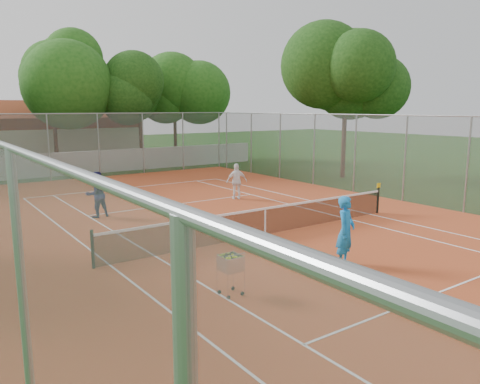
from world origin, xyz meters
TOP-DOWN VIEW (x-y plane):
  - ground at (0.00, 0.00)m, footprint 120.00×120.00m
  - court_pad at (0.00, 0.00)m, footprint 18.00×34.00m
  - court_lines at (0.00, 0.00)m, footprint 10.98×23.78m
  - tennis_net at (0.00, 0.00)m, footprint 11.88×0.10m
  - perimeter_fence at (0.00, 0.00)m, footprint 18.00×34.00m
  - boundary_wall at (0.00, 19.00)m, footprint 26.00×0.30m
  - clubhouse at (-2.00, 29.00)m, footprint 16.40×9.00m
  - tropical_trees at (0.00, 22.00)m, footprint 29.00×19.00m
  - player_near at (-0.15, -3.76)m, footprint 0.84×0.71m
  - player_far_left at (-3.83, 5.96)m, footprint 0.96×0.78m
  - player_far_right at (2.92, 5.92)m, footprint 1.08×0.75m
  - ball_hopper at (-3.91, -3.69)m, footprint 0.53×0.53m

SIDE VIEW (x-z plane):
  - ground at x=0.00m, z-range 0.00..0.00m
  - court_pad at x=0.00m, z-range 0.00..0.02m
  - court_lines at x=0.00m, z-range 0.02..0.03m
  - tennis_net at x=0.00m, z-range 0.02..1.00m
  - ball_hopper at x=-3.91m, z-range 0.02..1.07m
  - boundary_wall at x=0.00m, z-range 0.00..1.50m
  - player_far_right at x=2.92m, z-range 0.02..1.72m
  - player_far_left at x=-3.83m, z-range 0.02..1.85m
  - player_near at x=-0.15m, z-range 0.02..1.97m
  - perimeter_fence at x=0.00m, z-range 0.00..4.00m
  - clubhouse at x=-2.00m, z-range 0.00..4.40m
  - tropical_trees at x=0.00m, z-range 0.00..10.00m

